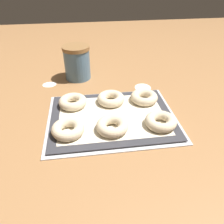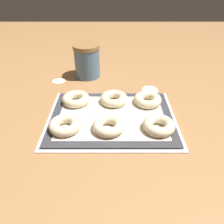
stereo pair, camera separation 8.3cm
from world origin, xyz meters
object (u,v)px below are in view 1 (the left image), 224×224
(baking_tray, at_px, (112,117))
(bagel_back_center, at_px, (111,99))
(bagel_front_center, at_px, (112,126))
(flour_canister, at_px, (77,62))
(bagel_back_right, at_px, (144,97))
(bagel_back_left, at_px, (73,102))
(bagel_front_left, at_px, (68,129))
(bagel_front_right, at_px, (161,121))

(baking_tray, xyz_separation_m, bagel_back_center, (0.01, 0.09, 0.02))
(bagel_front_center, bearing_deg, flour_canister, 104.01)
(bagel_back_center, height_order, bagel_back_right, same)
(bagel_back_left, bearing_deg, bagel_front_center, -52.14)
(bagel_front_left, xyz_separation_m, bagel_back_left, (0.01, 0.15, 0.00))
(bagel_front_right, relative_size, bagel_back_left, 1.00)
(bagel_back_left, xyz_separation_m, bagel_back_right, (0.26, -0.00, 0.00))
(bagel_back_left, height_order, bagel_back_center, same)
(bagel_front_right, relative_size, bagel_back_center, 1.00)
(bagel_front_left, height_order, bagel_back_right, same)
(baking_tray, relative_size, bagel_front_center, 4.32)
(bagel_front_right, bearing_deg, bagel_back_left, 150.80)
(bagel_front_center, distance_m, bagel_back_right, 0.21)
(bagel_front_right, height_order, bagel_back_center, same)
(bagel_front_left, distance_m, bagel_back_left, 0.15)
(bagel_back_center, bearing_deg, flour_canister, 115.73)
(bagel_front_right, xyz_separation_m, bagel_back_right, (-0.01, 0.15, 0.00))
(baking_tray, distance_m, bagel_front_right, 0.17)
(bagel_front_center, distance_m, bagel_front_right, 0.16)
(bagel_front_center, xyz_separation_m, bagel_back_left, (-0.12, 0.16, 0.00))
(bagel_front_right, bearing_deg, flour_canister, 122.49)
(bagel_front_center, bearing_deg, baking_tray, 82.75)
(bagel_front_left, xyz_separation_m, bagel_front_center, (0.14, -0.00, 0.00))
(bagel_back_left, bearing_deg, baking_tray, -32.30)
(flour_canister, bearing_deg, bagel_front_center, -75.99)
(bagel_back_center, height_order, flour_canister, flour_canister)
(bagel_front_right, bearing_deg, baking_tray, 153.76)
(baking_tray, xyz_separation_m, flour_canister, (-0.11, 0.33, 0.07))
(baking_tray, height_order, bagel_back_right, bagel_back_right)
(bagel_back_left, bearing_deg, bagel_front_left, -94.78)
(baking_tray, distance_m, flour_canister, 0.36)
(bagel_front_left, distance_m, flour_canister, 0.41)
(baking_tray, height_order, bagel_front_center, bagel_front_center)
(bagel_front_right, distance_m, flour_canister, 0.48)
(baking_tray, bearing_deg, bagel_front_left, -154.03)
(bagel_front_left, relative_size, bagel_front_center, 1.00)
(bagel_back_center, bearing_deg, bagel_front_right, -48.73)
(bagel_back_center, bearing_deg, bagel_back_left, -178.98)
(bagel_front_left, relative_size, bagel_back_center, 1.00)
(bagel_front_center, xyz_separation_m, flour_canister, (-0.10, 0.41, 0.05))
(bagel_back_left, bearing_deg, bagel_front_right, -29.20)
(bagel_front_center, height_order, bagel_back_left, same)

